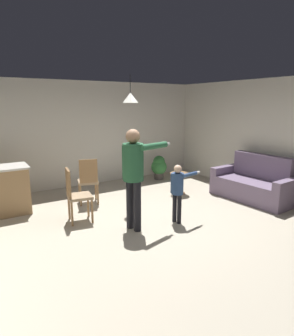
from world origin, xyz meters
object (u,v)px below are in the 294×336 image
at_px(potted_plant_corner, 159,166).
at_px(spare_remote_on_table, 178,172).
at_px(dining_chair_near_wall, 88,179).
at_px(person_child, 178,187).
at_px(dining_chair_by_counter, 75,193).
at_px(couch_floral, 254,185).
at_px(side_table_by_couch, 179,181).
at_px(person_adult, 134,169).

xyz_separation_m(potted_plant_corner, spare_remote_on_table, (-0.40, -1.41, 0.16)).
bearing_deg(potted_plant_corner, dining_chair_near_wall, -159.19).
height_order(dining_chair_near_wall, spare_remote_on_table, dining_chair_near_wall).
bearing_deg(person_child, dining_chair_by_counter, -133.39).
distance_m(couch_floral, dining_chair_by_counter, 3.97).
xyz_separation_m(couch_floral, person_child, (-2.31, -0.16, 0.34)).
height_order(side_table_by_couch, potted_plant_corner, potted_plant_corner).
height_order(person_adult, dining_chair_near_wall, person_adult).
bearing_deg(couch_floral, dining_chair_near_wall, 59.81).
bearing_deg(spare_remote_on_table, dining_chair_by_counter, -172.25).
bearing_deg(person_child, side_table_by_couch, 130.62).
xyz_separation_m(person_child, dining_chair_by_counter, (-1.56, 1.00, -0.12)).
bearing_deg(person_child, dining_chair_near_wall, -161.91).
height_order(dining_chair_by_counter, spare_remote_on_table, dining_chair_by_counter).
xyz_separation_m(person_child, spare_remote_on_table, (1.06, 1.36, -0.13)).
relative_size(couch_floral, side_table_by_couch, 3.55).
bearing_deg(couch_floral, dining_chair_by_counter, 74.28).
distance_m(couch_floral, person_adult, 3.21).
distance_m(person_adult, dining_chair_near_wall, 1.77).
relative_size(dining_chair_near_wall, spare_remote_on_table, 7.69).
bearing_deg(dining_chair_near_wall, dining_chair_by_counter, -109.19).
distance_m(couch_floral, potted_plant_corner, 2.74).
bearing_deg(side_table_by_couch, couch_floral, -44.24).
height_order(couch_floral, potted_plant_corner, couch_floral).
bearing_deg(dining_chair_by_counter, spare_remote_on_table, 106.90).
distance_m(dining_chair_by_counter, spare_remote_on_table, 2.64).
xyz_separation_m(side_table_by_couch, potted_plant_corner, (0.38, 1.42, 0.05)).
relative_size(couch_floral, potted_plant_corner, 2.71).
bearing_deg(potted_plant_corner, side_table_by_couch, -104.99).
bearing_deg(dining_chair_by_counter, dining_chair_near_wall, 155.23).
bearing_deg(potted_plant_corner, dining_chair_by_counter, -149.73).
bearing_deg(dining_chair_near_wall, potted_plant_corner, 35.55).
height_order(person_adult, dining_chair_by_counter, person_adult).
distance_m(side_table_by_couch, dining_chair_by_counter, 2.68).
distance_m(person_adult, potted_plant_corner, 3.54).
height_order(couch_floral, side_table_by_couch, couch_floral).
xyz_separation_m(side_table_by_couch, person_adult, (-1.90, -1.20, 0.75)).
height_order(side_table_by_couch, dining_chair_by_counter, dining_chair_by_counter).
height_order(side_table_by_couch, person_child, person_child).
relative_size(person_child, dining_chair_by_counter, 1.08).
bearing_deg(person_adult, dining_chair_near_wall, 172.04).
xyz_separation_m(dining_chair_near_wall, spare_remote_on_table, (2.06, -0.47, -0.01)).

